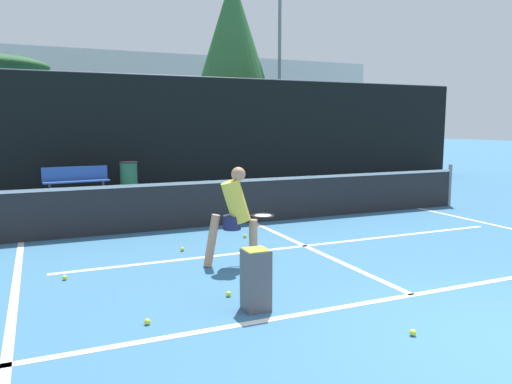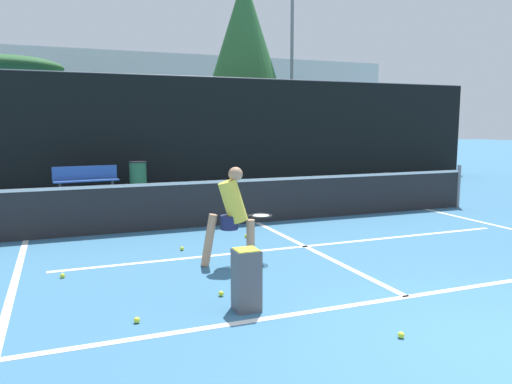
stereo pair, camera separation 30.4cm
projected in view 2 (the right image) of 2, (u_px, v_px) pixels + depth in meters
The scene contains 23 objects.
court_baseline_near at pixel (407, 297), 6.09m from camera, with size 11.00×0.10×0.01m, color white.
court_service_line at pixel (305, 246), 8.60m from camera, with size 8.25×0.10×0.01m, color white.
court_center_mark at pixel (311, 249), 8.39m from camera, with size 0.10×4.98×0.01m, color white.
court_sideline_left at pixel (15, 280), 6.74m from camera, with size 0.10×5.98×0.01m, color white.
court_sideline_right at pixel (510, 229), 10.03m from camera, with size 0.10×5.98×0.01m, color white.
net at pixel (257, 199), 10.61m from camera, with size 11.09×0.09×1.07m.
fence_back at pixel (181, 131), 16.85m from camera, with size 24.00×0.06×3.70m.
player_practicing at pixel (233, 212), 7.37m from camera, with size 1.19×0.47×1.48m.
tennis_ball_scattered_1 at pixel (246, 236), 9.26m from camera, with size 0.07×0.07×0.07m, color #D1E033.
tennis_ball_scattered_2 at pixel (137, 320), 5.29m from camera, with size 0.07×0.07×0.07m, color #D1E033.
tennis_ball_scattered_3 at pixel (401, 335), 4.92m from camera, with size 0.07×0.07×0.07m, color #D1E033.
tennis_ball_scattered_5 at pixel (182, 249), 8.32m from camera, with size 0.07×0.07×0.07m, color #D1E033.
tennis_ball_scattered_7 at pixel (63, 276), 6.84m from camera, with size 0.07×0.07×0.07m, color #D1E033.
tennis_ball_scattered_9 at pixel (221, 294), 6.12m from camera, with size 0.07×0.07×0.07m, color #D1E033.
ball_hopper at pixel (246, 278), 5.62m from camera, with size 0.28×0.28×0.71m.
courtside_bench at pixel (86, 179), 14.71m from camera, with size 1.87×0.55×0.86m.
trash_bin at pixel (138, 176), 15.48m from camera, with size 0.55×0.55×0.95m.
parked_car at pixel (97, 166), 18.11m from camera, with size 1.65×3.93×1.35m.
floodlight_mast at pixel (292, 33), 23.79m from camera, with size 1.10×0.24×10.32m.
tree_west at pixel (244, 34), 21.37m from camera, with size 3.16×3.16×8.41m.
tree_mid at pixel (7, 68), 20.71m from camera, with size 4.49×4.49×4.89m.
tree_east at pixel (105, 103), 21.64m from camera, with size 2.95×2.95×3.48m.
building_far at pixel (123, 106), 31.04m from camera, with size 36.00×2.40×6.41m, color beige.
Camera 2 is at (-3.87, -3.09, 2.10)m, focal length 35.00 mm.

